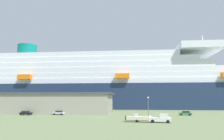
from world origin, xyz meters
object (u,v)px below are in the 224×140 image
object	(u,v)px
small_boat_on_trailer	(141,118)
parked_car_green_wagon	(185,113)
parked_car_black_coupe	(26,113)
street_lamp	(148,104)
parked_car_silver_sedan	(59,113)
cruise_ship	(86,86)
pickup_truck	(161,119)

from	to	relation	value
small_boat_on_trailer	parked_car_green_wagon	bearing A→B (deg)	56.03
parked_car_green_wagon	parked_car_black_coupe	xyz separation A→B (m)	(-59.64, -2.60, -0.00)
street_lamp	parked_car_green_wagon	bearing A→B (deg)	37.14
small_boat_on_trailer	parked_car_silver_sedan	size ratio (longest dim) A/B	1.80
cruise_ship	parked_car_green_wagon	world-z (taller)	cruise_ship
small_boat_on_trailer	parked_car_black_coupe	xyz separation A→B (m)	(-41.69, 24.04, -0.13)
small_boat_on_trailer	cruise_ship	bearing A→B (deg)	109.28
pickup_truck	parked_car_silver_sedan	xyz separation A→B (m)	(-34.69, 27.32, -0.21)
pickup_truck	street_lamp	world-z (taller)	street_lamp
cruise_ship	parked_car_silver_sedan	distance (m)	64.44
small_boat_on_trailer	parked_car_silver_sedan	bearing A→B (deg)	138.44
parked_car_black_coupe	parked_car_silver_sedan	world-z (taller)	same
street_lamp	small_boat_on_trailer	bearing A→B (deg)	-102.13
cruise_ship	parked_car_silver_sedan	xyz separation A→B (m)	(1.55, -62.90, -13.96)
pickup_truck	parked_car_black_coupe	bearing A→B (deg)	151.80
cruise_ship	parked_car_black_coupe	xyz separation A→B (m)	(-10.49, -65.16, -13.96)
cruise_ship	small_boat_on_trailer	size ratio (longest dim) A/B	35.01
parked_car_green_wagon	parked_car_black_coupe	bearing A→B (deg)	-177.51
small_boat_on_trailer	parked_car_green_wagon	distance (m)	32.12
small_boat_on_trailer	parked_car_green_wagon	world-z (taller)	small_boat_on_trailer
parked_car_green_wagon	small_boat_on_trailer	bearing A→B (deg)	-123.97
pickup_truck	parked_car_black_coupe	world-z (taller)	pickup_truck
pickup_truck	parked_car_green_wagon	size ratio (longest dim) A/B	1.24
parked_car_green_wagon	parked_car_black_coupe	size ratio (longest dim) A/B	1.04
pickup_truck	parked_car_black_coupe	distance (m)	53.02
cruise_ship	parked_car_black_coupe	bearing A→B (deg)	-99.14
pickup_truck	parked_car_green_wagon	bearing A→B (deg)	64.96
cruise_ship	street_lamp	world-z (taller)	cruise_ship
pickup_truck	small_boat_on_trailer	xyz separation A→B (m)	(-5.03, 1.02, -0.08)
cruise_ship	street_lamp	bearing A→B (deg)	-64.85
pickup_truck	parked_car_green_wagon	world-z (taller)	pickup_truck
cruise_ship	parked_car_silver_sedan	world-z (taller)	cruise_ship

